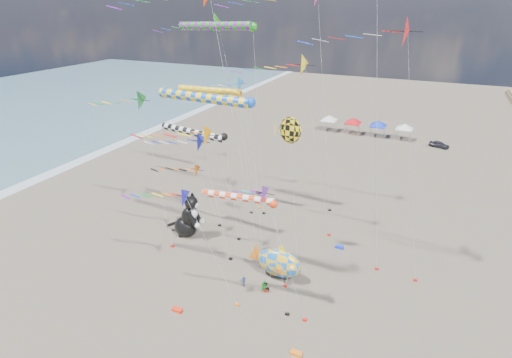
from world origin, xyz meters
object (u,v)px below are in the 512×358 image
object	(u,v)px
cat_inflatable	(187,214)
child_green	(264,287)
child_blue	(244,281)
person_adult	(272,271)
parked_car	(439,144)
fish_inflatable	(279,263)

from	to	relation	value
cat_inflatable	child_green	distance (m)	13.44
cat_inflatable	child_blue	world-z (taller)	cat_inflatable
cat_inflatable	person_adult	world-z (taller)	cat_inflatable
person_adult	parked_car	bearing A→B (deg)	37.93
person_adult	fish_inflatable	bearing A→B (deg)	-12.72
fish_inflatable	child_blue	size ratio (longest dim) A/B	5.69
fish_inflatable	parked_car	bearing A→B (deg)	74.59
cat_inflatable	person_adult	size ratio (longest dim) A/B	3.43
cat_inflatable	parked_car	xyz separation A→B (m)	(25.74, 45.21, -2.16)
person_adult	child_blue	bearing A→B (deg)	-169.15
child_green	child_blue	xyz separation A→B (m)	(-2.18, 0.18, -0.10)
child_green	child_blue	size ratio (longest dim) A/B	1.19
fish_inflatable	parked_car	size ratio (longest dim) A/B	1.69
child_blue	cat_inflatable	bearing A→B (deg)	120.74
person_adult	child_blue	xyz separation A→B (m)	(-2.04, -2.18, -0.28)
child_blue	parked_car	world-z (taller)	parked_car
person_adult	child_green	bearing A→B (deg)	-122.65
cat_inflatable	child_blue	distance (m)	11.46
cat_inflatable	child_green	world-z (taller)	cat_inflatable
cat_inflatable	child_blue	size ratio (longest dim) A/B	5.23
fish_inflatable	child_blue	distance (m)	3.78
child_blue	person_adult	bearing A→B (deg)	16.62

